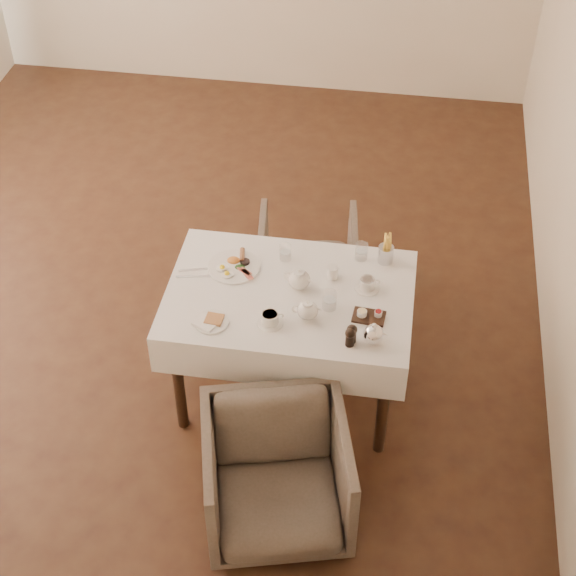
% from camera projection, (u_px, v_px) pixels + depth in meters
% --- Properties ---
extents(table, '(1.28, 0.88, 0.75)m').
position_uv_depth(table, '(289.00, 309.00, 4.64)').
color(table, black).
rests_on(table, ground).
extents(armchair_near, '(0.84, 0.85, 0.64)m').
position_uv_depth(armchair_near, '(277.00, 476.00, 4.24)').
color(armchair_near, '#4F463A').
rests_on(armchair_near, ground).
extents(armchair_far, '(0.67, 0.69, 0.56)m').
position_uv_depth(armchair_far, '(308.00, 261.00, 5.48)').
color(armchair_far, '#4F463A').
rests_on(armchair_far, ground).
extents(breakfast_plate, '(0.28, 0.28, 0.04)m').
position_uv_depth(breakfast_plate, '(234.00, 266.00, 4.70)').
color(breakfast_plate, white).
rests_on(breakfast_plate, table).
extents(side_plate, '(0.19, 0.17, 0.02)m').
position_uv_depth(side_plate, '(210.00, 322.00, 4.39)').
color(side_plate, white).
rests_on(side_plate, table).
extents(teapot_centre, '(0.19, 0.16, 0.13)m').
position_uv_depth(teapot_centre, '(299.00, 278.00, 4.55)').
color(teapot_centre, white).
rests_on(teapot_centre, table).
extents(teapot_front, '(0.15, 0.12, 0.12)m').
position_uv_depth(teapot_front, '(308.00, 309.00, 4.39)').
color(teapot_front, white).
rests_on(teapot_front, table).
extents(creamer, '(0.07, 0.07, 0.07)m').
position_uv_depth(creamer, '(332.00, 272.00, 4.62)').
color(creamer, white).
rests_on(creamer, table).
extents(teacup_near, '(0.13, 0.13, 0.07)m').
position_uv_depth(teacup_near, '(270.00, 319.00, 4.37)').
color(teacup_near, white).
rests_on(teacup_near, table).
extents(teacup_far, '(0.13, 0.13, 0.06)m').
position_uv_depth(teacup_far, '(367.00, 284.00, 4.57)').
color(teacup_far, white).
rests_on(teacup_far, table).
extents(glass_left, '(0.07, 0.07, 0.09)m').
position_uv_depth(glass_left, '(285.00, 252.00, 4.73)').
color(glass_left, silver).
rests_on(glass_left, table).
extents(glass_mid, '(0.08, 0.08, 0.10)m').
position_uv_depth(glass_mid, '(329.00, 300.00, 4.45)').
color(glass_mid, silver).
rests_on(glass_mid, table).
extents(glass_right, '(0.09, 0.09, 0.10)m').
position_uv_depth(glass_right, '(361.00, 251.00, 4.73)').
color(glass_right, silver).
rests_on(glass_right, table).
extents(condiment_board, '(0.17, 0.12, 0.04)m').
position_uv_depth(condiment_board, '(369.00, 316.00, 4.42)').
color(condiment_board, black).
rests_on(condiment_board, table).
extents(pepper_mill_left, '(0.06, 0.06, 0.11)m').
position_uv_depth(pepper_mill_left, '(352.00, 334.00, 4.27)').
color(pepper_mill_left, black).
rests_on(pepper_mill_left, table).
extents(pepper_mill_right, '(0.06, 0.06, 0.10)m').
position_uv_depth(pepper_mill_right, '(350.00, 337.00, 4.25)').
color(pepper_mill_right, black).
rests_on(pepper_mill_right, table).
extents(silver_pot, '(0.13, 0.10, 0.13)m').
position_uv_depth(silver_pot, '(374.00, 333.00, 4.25)').
color(silver_pot, white).
rests_on(silver_pot, table).
extents(fries_cup, '(0.08, 0.08, 0.18)m').
position_uv_depth(fries_cup, '(386.00, 250.00, 4.70)').
color(fries_cup, silver).
rests_on(fries_cup, table).
extents(cutlery_fork, '(0.18, 0.06, 0.00)m').
position_uv_depth(cutlery_fork, '(196.00, 269.00, 4.69)').
color(cutlery_fork, silver).
rests_on(cutlery_fork, table).
extents(cutlery_knife, '(0.18, 0.05, 0.00)m').
position_uv_depth(cutlery_knife, '(193.00, 276.00, 4.65)').
color(cutlery_knife, silver).
rests_on(cutlery_knife, table).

